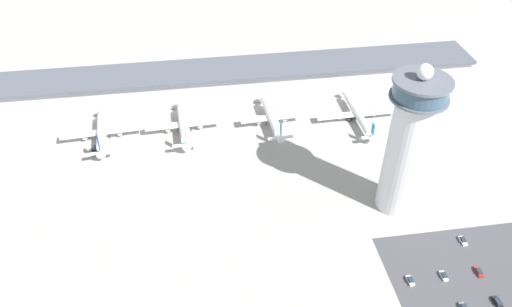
# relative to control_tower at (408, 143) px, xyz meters

# --- Properties ---
(ground_plane) EXTENTS (1000.00, 1000.00, 0.00)m
(ground_plane) POSITION_rel_control_tower_xyz_m (-63.29, 22.46, -30.76)
(ground_plane) COLOR #9E9B93
(terminal_building) EXTENTS (272.13, 25.00, 15.35)m
(terminal_building) POSITION_rel_control_tower_xyz_m (-63.29, 92.46, -22.99)
(terminal_building) COLOR #B2B2B7
(terminal_building) RESTS_ON ground
(control_tower) EXTENTS (20.17, 20.17, 62.46)m
(control_tower) POSITION_rel_control_tower_xyz_m (0.00, 0.00, 0.00)
(control_tower) COLOR silver
(control_tower) RESTS_ON ground
(parking_lot_surface) EXTENTS (64.00, 40.00, 0.01)m
(parking_lot_surface) POSITION_rel_control_tower_xyz_m (17.44, -36.46, -30.75)
(parking_lot_surface) COLOR #424247
(parking_lot_surface) RESTS_ON ground
(airplane_gate_alpha) EXTENTS (37.70, 35.26, 13.57)m
(airplane_gate_alpha) POSITION_rel_control_tower_xyz_m (-118.65, 60.72, -26.42)
(airplane_gate_alpha) COLOR white
(airplane_gate_alpha) RESTS_ON ground
(airplane_gate_bravo) EXTENTS (36.36, 35.76, 14.16)m
(airplane_gate_bravo) POSITION_rel_control_tower_xyz_m (-80.91, 61.06, -26.19)
(airplane_gate_bravo) COLOR white
(airplane_gate_bravo) RESTS_ON ground
(airplane_gate_charlie) EXTENTS (30.53, 36.58, 13.59)m
(airplane_gate_charlie) POSITION_rel_control_tower_xyz_m (-38.89, 60.41, -26.10)
(airplane_gate_charlie) COLOR white
(airplane_gate_charlie) RESTS_ON ground
(airplane_gate_delta) EXTENTS (40.72, 40.53, 11.20)m
(airplane_gate_delta) POSITION_rel_control_tower_xyz_m (3.16, 58.44, -27.05)
(airplane_gate_delta) COLOR silver
(airplane_gate_delta) RESTS_ON ground
(service_truck_catering) EXTENTS (2.99, 6.08, 3.15)m
(service_truck_catering) POSITION_rel_control_tower_xyz_m (-121.31, 51.63, -29.66)
(service_truck_catering) COLOR black
(service_truck_catering) RESTS_ON ground
(service_truck_fuel) EXTENTS (6.52, 5.86, 2.55)m
(service_truck_fuel) POSITION_rel_control_tower_xyz_m (0.96, 60.12, -29.88)
(service_truck_fuel) COLOR black
(service_truck_fuel) RESTS_ON ground
(car_grey_coupe) EXTENTS (1.90, 4.65, 1.40)m
(car_grey_coupe) POSITION_rel_control_tower_xyz_m (16.86, -36.90, -30.22)
(car_grey_coupe) COLOR black
(car_grey_coupe) RESTS_ON ground
(car_yellow_taxi) EXTENTS (1.75, 4.08, 1.45)m
(car_yellow_taxi) POSITION_rel_control_tower_xyz_m (4.11, -36.78, -30.20)
(car_yellow_taxi) COLOR black
(car_yellow_taxi) RESTS_ON ground
(car_green_van) EXTENTS (1.80, 4.47, 1.45)m
(car_green_van) POSITION_rel_control_tower_xyz_m (18.04, -22.79, -30.20)
(car_green_van) COLOR black
(car_green_van) RESTS_ON ground
(car_blue_compact) EXTENTS (1.98, 4.67, 1.57)m
(car_blue_compact) POSITION_rel_control_tower_xyz_m (16.86, -49.39, -30.15)
(car_blue_compact) COLOR black
(car_blue_compact) RESTS_ON ground
(car_red_hatchback) EXTENTS (1.79, 4.07, 1.57)m
(car_red_hatchback) POSITION_rel_control_tower_xyz_m (-8.02, -36.98, -30.15)
(car_red_hatchback) COLOR black
(car_red_hatchback) RESTS_ON ground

